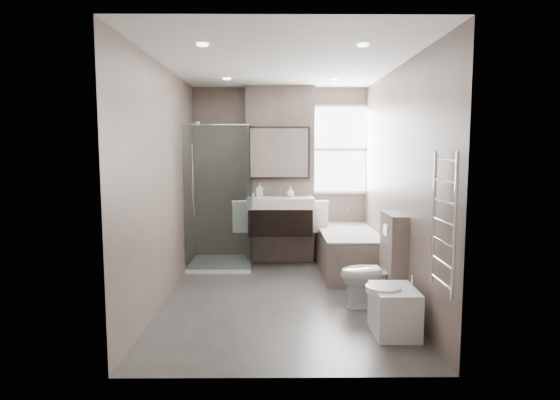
{
  "coord_description": "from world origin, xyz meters",
  "views": [
    {
      "loc": [
        -0.06,
        -5.2,
        1.69
      ],
      "look_at": [
        -0.02,
        0.15,
        1.1
      ],
      "focal_mm": 30.0,
      "sensor_mm": 36.0,
      "label": 1
    }
  ],
  "objects_px": {
    "bathtub": "(348,249)",
    "toilet": "(372,274)",
    "bidet": "(393,309)",
    "vanity": "(280,215)"
  },
  "relations": [
    {
      "from": "bathtub",
      "to": "toilet",
      "type": "distance_m",
      "value": 1.41
    },
    {
      "from": "bathtub",
      "to": "bidet",
      "type": "relative_size",
      "value": 2.91
    },
    {
      "from": "bathtub",
      "to": "toilet",
      "type": "bearing_deg",
      "value": -88.17
    },
    {
      "from": "vanity",
      "to": "bathtub",
      "type": "xyz_separation_m",
      "value": [
        0.92,
        -0.33,
        -0.43
      ]
    },
    {
      "from": "bathtub",
      "to": "bidet",
      "type": "bearing_deg",
      "value": -87.65
    },
    {
      "from": "toilet",
      "to": "bathtub",
      "type": "bearing_deg",
      "value": 175.55
    },
    {
      "from": "toilet",
      "to": "bidet",
      "type": "xyz_separation_m",
      "value": [
        0.04,
        -0.75,
        -0.12
      ]
    },
    {
      "from": "bidet",
      "to": "toilet",
      "type": "bearing_deg",
      "value": 93.32
    },
    {
      "from": "vanity",
      "to": "bidet",
      "type": "xyz_separation_m",
      "value": [
        1.01,
        -2.49,
        -0.52
      ]
    },
    {
      "from": "bathtub",
      "to": "vanity",
      "type": "bearing_deg",
      "value": 160.63
    }
  ]
}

